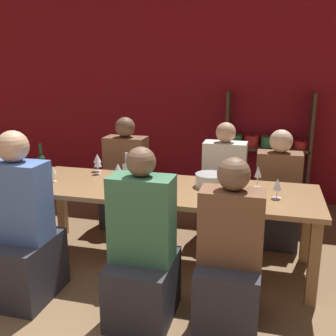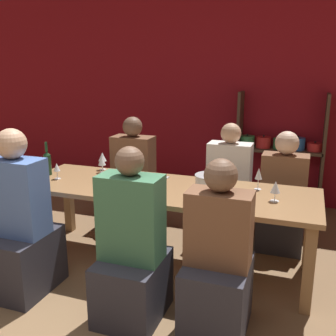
# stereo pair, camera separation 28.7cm
# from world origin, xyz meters

# --- Properties ---
(wall_back_red) EXTENTS (8.80, 0.06, 2.70)m
(wall_back_red) POSITION_xyz_m (0.00, 3.83, 1.35)
(wall_back_red) COLOR maroon
(wall_back_red) RESTS_ON ground_plane
(shelf_unit) EXTENTS (1.04, 0.30, 1.44)m
(shelf_unit) POSITION_xyz_m (0.97, 3.63, 0.56)
(shelf_unit) COLOR #4C3828
(shelf_unit) RESTS_ON ground_plane
(dining_table) EXTENTS (2.61, 0.85, 0.72)m
(dining_table) POSITION_xyz_m (0.15, 1.75, 0.65)
(dining_table) COLOR olive
(dining_table) RESTS_ON ground_plane
(mixing_bowl) EXTENTS (0.28, 0.28, 0.11)m
(mixing_bowl) POSITION_xyz_m (0.52, 1.89, 0.79)
(mixing_bowl) COLOR #B7BABC
(mixing_bowl) RESTS_ON dining_table
(wine_bottle_green) EXTENTS (0.07, 0.07, 0.30)m
(wine_bottle_green) POSITION_xyz_m (-0.19, 1.72, 0.84)
(wine_bottle_green) COLOR #B2C6C1
(wine_bottle_green) RESTS_ON dining_table
(wine_bottle_dark) EXTENTS (0.07, 0.07, 0.32)m
(wine_bottle_dark) POSITION_xyz_m (-1.05, 1.76, 0.85)
(wine_bottle_dark) COLOR #19381E
(wine_bottle_dark) RESTS_ON dining_table
(wine_glass_red_a) EXTENTS (0.07, 0.07, 0.14)m
(wine_glass_red_a) POSITION_xyz_m (-0.25, 2.09, 0.82)
(wine_glass_red_a) COLOR white
(wine_glass_red_a) RESTS_ON dining_table
(wine_glass_white_a) EXTENTS (0.08, 0.08, 0.17)m
(wine_glass_white_a) POSITION_xyz_m (-0.60, 2.00, 0.84)
(wine_glass_white_a) COLOR white
(wine_glass_white_a) RESTS_ON dining_table
(wine_glass_white_b) EXTENTS (0.06, 0.06, 0.19)m
(wine_glass_white_b) POSITION_xyz_m (0.92, 1.97, 0.86)
(wine_glass_white_b) COLOR white
(wine_glass_white_b) RESTS_ON dining_table
(wine_glass_red_b) EXTENTS (0.08, 0.08, 0.18)m
(wine_glass_red_b) POSITION_xyz_m (-0.30, 1.79, 0.85)
(wine_glass_red_b) COLOR white
(wine_glass_red_b) RESTS_ON dining_table
(wine_glass_white_c) EXTENTS (0.08, 0.08, 0.17)m
(wine_glass_white_c) POSITION_xyz_m (1.08, 1.70, 0.84)
(wine_glass_white_c) COLOR white
(wine_glass_white_c) RESTS_ON dining_table
(wine_glass_red_c) EXTENTS (0.08, 0.08, 0.14)m
(wine_glass_red_c) POSITION_xyz_m (0.70, 1.50, 0.82)
(wine_glass_red_c) COLOR white
(wine_glass_red_c) RESTS_ON dining_table
(wine_glass_red_d) EXTENTS (0.08, 0.08, 0.18)m
(wine_glass_red_d) POSITION_xyz_m (-0.65, 2.10, 0.85)
(wine_glass_red_d) COLOR white
(wine_glass_red_d) RESTS_ON dining_table
(wine_glass_red_e) EXTENTS (0.07, 0.07, 0.18)m
(wine_glass_red_e) POSITION_xyz_m (-0.05, 1.61, 0.86)
(wine_glass_red_e) COLOR white
(wine_glass_red_e) RESTS_ON dining_table
(wine_glass_white_d) EXTENTS (0.07, 0.07, 0.17)m
(wine_glass_white_d) POSITION_xyz_m (-0.08, 1.38, 0.85)
(wine_glass_white_d) COLOR white
(wine_glass_white_d) RESTS_ON dining_table
(wine_glass_red_f) EXTENTS (0.06, 0.06, 0.15)m
(wine_glass_red_f) POSITION_xyz_m (-0.88, 1.66, 0.83)
(wine_glass_red_f) COLOR white
(wine_glass_red_f) RESTS_ON dining_table
(cell_phone) EXTENTS (0.09, 0.16, 0.01)m
(cell_phone) POSITION_xyz_m (0.05, 1.99, 0.73)
(cell_phone) COLOR silver
(cell_phone) RESTS_ON dining_table
(person_near_a) EXTENTS (0.44, 0.55, 1.31)m
(person_near_a) POSITION_xyz_m (-0.76, 0.97, 0.48)
(person_near_a) COLOR #2D2D38
(person_near_a) RESTS_ON ground_plane
(person_far_a) EXTENTS (0.46, 0.57, 1.21)m
(person_far_a) POSITION_xyz_m (-0.53, 2.58, 0.44)
(person_far_a) COLOR #2D2D38
(person_far_a) RESTS_ON ground_plane
(person_near_b) EXTENTS (0.43, 0.54, 1.25)m
(person_near_b) POSITION_xyz_m (0.20, 0.95, 0.45)
(person_near_b) COLOR #2D2D38
(person_near_b) RESTS_ON ground_plane
(person_far_b) EXTENTS (0.43, 0.54, 1.21)m
(person_far_b) POSITION_xyz_m (0.57, 2.51, 0.44)
(person_far_b) COLOR #2D2D38
(person_far_b) RESTS_ON ground_plane
(person_near_c) EXTENTS (0.42, 0.52, 1.20)m
(person_near_c) POSITION_xyz_m (0.80, 1.01, 0.44)
(person_near_c) COLOR #2D2D38
(person_near_c) RESTS_ON ground_plane
(person_far_c) EXTENTS (0.43, 0.54, 1.16)m
(person_far_c) POSITION_xyz_m (1.11, 2.50, 0.42)
(person_far_c) COLOR #2D2D38
(person_far_c) RESTS_ON ground_plane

